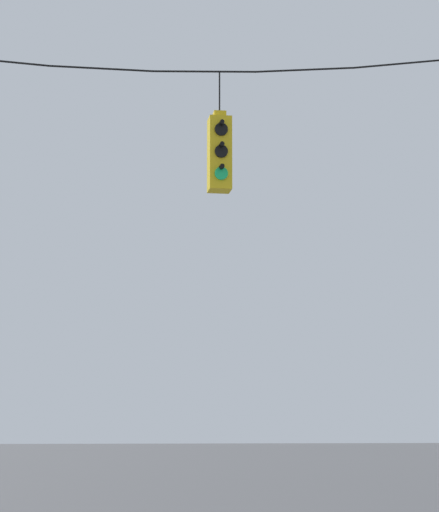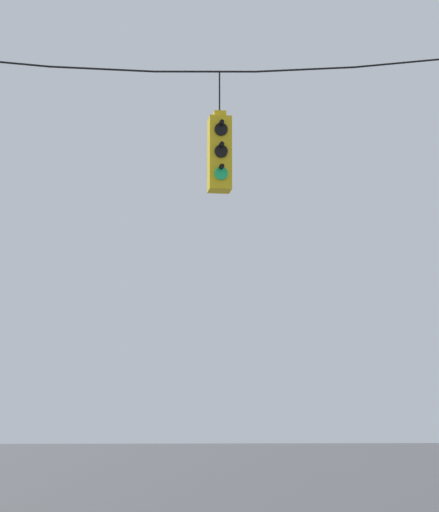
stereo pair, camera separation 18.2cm
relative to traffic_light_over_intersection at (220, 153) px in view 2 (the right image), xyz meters
The scene contains 2 objects.
span_wire 2.30m from the traffic_light_over_intersection, behind, with size 11.12×0.03×0.49m.
traffic_light_over_intersection is the anchor object (origin of this frame).
Camera 2 is at (-0.16, -14.11, 1.69)m, focal length 70.00 mm.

